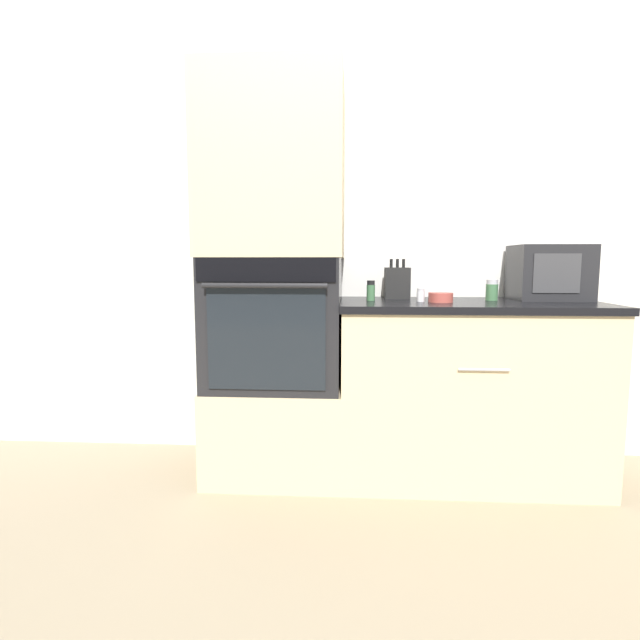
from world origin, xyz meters
TOP-DOWN VIEW (x-y plane):
  - ground_plane at (0.00, 0.00)m, footprint 12.00×12.00m
  - wall_back at (0.00, 0.63)m, footprint 8.00×0.05m
  - oven_cabinet_base at (-0.34, 0.30)m, footprint 0.67×0.60m
  - wall_oven at (-0.34, 0.30)m, footprint 0.65×0.64m
  - oven_cabinet_upper at (-0.34, 0.30)m, footprint 0.67×0.60m
  - counter_unit at (0.62, 0.30)m, footprint 1.26×0.63m
  - microwave at (1.04, 0.43)m, footprint 0.36×0.30m
  - knife_block at (0.28, 0.48)m, footprint 0.13×0.13m
  - bowl at (0.47, 0.25)m, footprint 0.12×0.12m
  - condiment_jar_near at (0.75, 0.38)m, footprint 0.06×0.06m
  - condiment_jar_mid at (0.38, 0.27)m, footprint 0.04×0.04m
  - condiment_jar_far at (0.14, 0.33)m, footprint 0.04×0.04m

SIDE VIEW (x-z plane):
  - ground_plane at x=0.00m, z-range 0.00..0.00m
  - oven_cabinet_base at x=-0.34m, z-range 0.00..0.46m
  - counter_unit at x=0.62m, z-range 0.00..0.88m
  - wall_oven at x=-0.34m, z-range 0.46..1.10m
  - bowl at x=0.47m, z-range 0.88..0.93m
  - condiment_jar_mid at x=0.38m, z-range 0.88..0.95m
  - condiment_jar_far at x=0.14m, z-range 0.88..0.98m
  - condiment_jar_near at x=0.75m, z-range 0.88..0.99m
  - knife_block at x=0.28m, z-range 0.86..1.07m
  - microwave at x=1.04m, z-range 0.88..1.16m
  - wall_back at x=0.00m, z-range 0.00..2.50m
  - oven_cabinet_upper at x=-0.34m, z-range 1.10..1.95m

